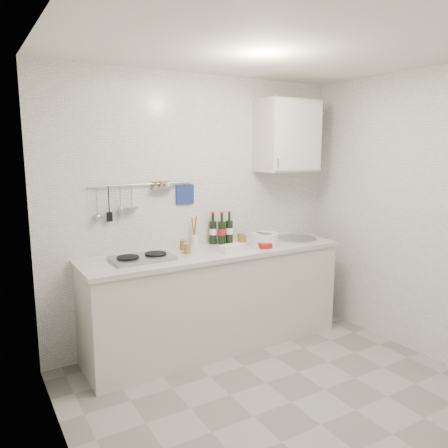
{
  "coord_description": "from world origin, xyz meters",
  "views": [
    {
      "loc": [
        -1.92,
        -2.25,
        1.83
      ],
      "look_at": [
        -0.03,
        0.9,
        1.19
      ],
      "focal_mm": 35.0,
      "sensor_mm": 36.0,
      "label": 1
    }
  ],
  "objects_px": {
    "wall_cabinet": "(287,136)",
    "plate_stack_hob": "(138,257)",
    "wine_bottles": "(221,228)",
    "plate_stack_sink": "(264,239)",
    "utensil_crock": "(195,239)"
  },
  "relations": [
    {
      "from": "plate_stack_hob",
      "to": "utensil_crock",
      "type": "distance_m",
      "value": 0.66
    },
    {
      "from": "utensil_crock",
      "to": "plate_stack_sink",
      "type": "bearing_deg",
      "value": -24.91
    },
    {
      "from": "plate_stack_sink",
      "to": "utensil_crock",
      "type": "bearing_deg",
      "value": 155.09
    },
    {
      "from": "wall_cabinet",
      "to": "plate_stack_sink",
      "type": "bearing_deg",
      "value": -157.9
    },
    {
      "from": "wine_bottles",
      "to": "plate_stack_sink",
      "type": "bearing_deg",
      "value": -36.66
    },
    {
      "from": "wall_cabinet",
      "to": "plate_stack_hob",
      "type": "height_order",
      "value": "wall_cabinet"
    },
    {
      "from": "wall_cabinet",
      "to": "plate_stack_hob",
      "type": "xyz_separation_m",
      "value": [
        -1.61,
        -0.07,
        -1.02
      ]
    },
    {
      "from": "wall_cabinet",
      "to": "wine_bottles",
      "type": "xyz_separation_m",
      "value": [
        -0.72,
        0.08,
        -0.87
      ]
    },
    {
      "from": "plate_stack_sink",
      "to": "utensil_crock",
      "type": "relative_size",
      "value": 1.08
    },
    {
      "from": "plate_stack_sink",
      "to": "wine_bottles",
      "type": "relative_size",
      "value": 1.01
    },
    {
      "from": "plate_stack_hob",
      "to": "plate_stack_sink",
      "type": "height_order",
      "value": "plate_stack_sink"
    },
    {
      "from": "plate_stack_hob",
      "to": "wall_cabinet",
      "type": "bearing_deg",
      "value": 2.41
    },
    {
      "from": "wall_cabinet",
      "to": "utensil_crock",
      "type": "bearing_deg",
      "value": 173.07
    },
    {
      "from": "plate_stack_sink",
      "to": "wine_bottles",
      "type": "distance_m",
      "value": 0.42
    },
    {
      "from": "wine_bottles",
      "to": "utensil_crock",
      "type": "height_order",
      "value": "wine_bottles"
    }
  ]
}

